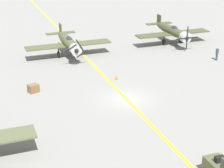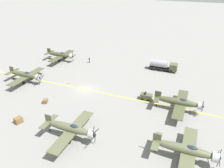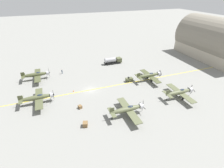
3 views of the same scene
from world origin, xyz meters
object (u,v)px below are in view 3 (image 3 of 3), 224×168
Objects in this scene: ground_crew_walking at (62,71)px; airplane_mid_right at (128,109)px; supply_crate_by_tanker at (85,124)px; airplane_far_center at (149,75)px; fuel_tanker at (113,60)px; hangar at (216,42)px; airplane_far_right at (180,92)px; traffic_cone at (73,91)px; airplane_near_center at (37,98)px; supply_crate_mid_lane at (80,107)px; tow_tractor at (129,79)px; airplane_near_left at (36,75)px.

airplane_mid_right is at bearing 22.41° from ground_crew_walking.
ground_crew_walking is at bearing -176.69° from supply_crate_by_tanker.
airplane_far_center is 1.50× the size of fuel_tanker.
airplane_far_right is at bearing -58.95° from hangar.
fuel_tanker is at bearing 130.92° from traffic_cone.
airplane_near_center and airplane_far_center have the same top height.
airplane_near_center is 21.82× the size of traffic_cone.
supply_crate_mid_lane is (25.35, 2.18, -0.56)m from ground_crew_walking.
fuel_tanker is at bearing 143.54° from supply_crate_mid_lane.
fuel_tanker is at bearing -101.89° from hangar.
airplane_near_center is 4.62× the size of tow_tractor.
airplane_near_center is at bearing -84.29° from tow_tractor.
supply_crate_mid_lane is at bearing -77.79° from airplane_far_center.
hangar is at bearing 104.55° from supply_crate_mid_lane.
tow_tractor is at bearing 116.09° from supply_crate_mid_lane.
airplane_far_right is 45.70m from hangar.
airplane_mid_right is 13.86m from supply_crate_mid_lane.
tow_tractor is 1.87× the size of supply_crate_by_tanker.
hangar reaches higher than supply_crate_mid_lane.
fuel_tanker reaches higher than supply_crate_by_tanker.
fuel_tanker is (-35.81, 9.35, -0.50)m from airplane_mid_right.
airplane_far_right is at bearing 77.00° from airplane_near_center.
airplane_far_center is 6.47× the size of ground_crew_walking.
airplane_mid_right is at bearing 56.16° from supply_crate_mid_lane.
airplane_far_center reaches higher than supply_crate_mid_lane.
traffic_cone is at bearing -133.75° from airplane_mid_right.
tow_tractor is 27.27m from ground_crew_walking.
fuel_tanker reaches higher than ground_crew_walking.
airplane_far_right reaches higher than supply_crate_mid_lane.
airplane_far_right is (-2.23, 18.89, 0.00)m from airplane_mid_right.
airplane_near_center is 11.11× the size of supply_crate_mid_lane.
supply_crate_mid_lane is (23.50, 11.61, -1.56)m from airplane_near_left.
airplane_far_right is at bearing 79.84° from supply_crate_mid_lane.
fuel_tanker is (-21.34, 31.99, -0.50)m from airplane_near_center.
airplane_near_left is at bearing -115.57° from airplane_far_center.
airplane_near_left is 9.66m from ground_crew_walking.
airplane_far_right is at bearing 6.88° from airplane_far_center.
airplane_near_left is at bearing -140.14° from traffic_cone.
airplane_far_center is 1.00× the size of airplane_far_right.
airplane_mid_right is 1.00× the size of airplane_far_right.
airplane_far_center is 11.11× the size of supply_crate_mid_lane.
airplane_far_center is 8.64× the size of supply_crate_by_tanker.
airplane_mid_right is 21.18m from traffic_cone.
fuel_tanker is at bearing 149.67° from supply_crate_by_tanker.
supply_crate_mid_lane is at bearing -36.46° from fuel_tanker.
hangar is (-23.39, 38.85, 5.68)m from airplane_far_right.
supply_crate_by_tanker is (33.18, 1.92, -0.43)m from ground_crew_walking.
airplane_far_right reaches higher than fuel_tanker.
fuel_tanker is at bearing 96.94° from ground_crew_walking.
airplane_near_center is 8.64× the size of supply_crate_by_tanker.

